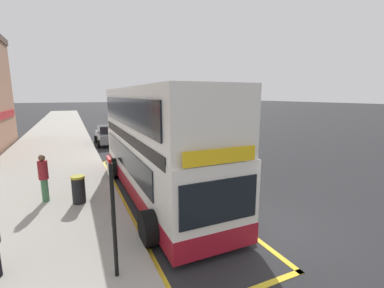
{
  "coord_description": "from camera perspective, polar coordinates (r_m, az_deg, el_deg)",
  "views": [
    {
      "loc": [
        -5.53,
        -5.95,
        4.11
      ],
      "look_at": [
        -1.21,
        3.41,
        2.18
      ],
      "focal_mm": 24.55,
      "sensor_mm": 36.0,
      "label": 1
    }
  ],
  "objects": [
    {
      "name": "parked_car_grey_across",
      "position": [
        23.32,
        -17.69,
        1.91
      ],
      "size": [
        2.09,
        4.2,
        1.62
      ],
      "rotation": [
        0.0,
        0.0,
        -0.04
      ],
      "color": "slate",
      "rests_on": "ground"
    },
    {
      "name": "bus_stop_sign",
      "position": [
        6.06,
        -16.86,
        -13.22
      ],
      "size": [
        0.09,
        0.51,
        2.66
      ],
      "color": "black",
      "rests_on": "pavement_near"
    },
    {
      "name": "parked_car_navy_far",
      "position": [
        56.11,
        -16.23,
        6.76
      ],
      "size": [
        2.09,
        4.2,
        1.62
      ],
      "rotation": [
        0.0,
        0.0,
        3.15
      ],
      "color": "navy",
      "rests_on": "ground"
    },
    {
      "name": "pavement_near",
      "position": [
        38.2,
        -26.88,
        3.35
      ],
      "size": [
        6.0,
        76.0,
        0.14
      ],
      "primitive_type": "cube",
      "color": "#A39E93",
      "rests_on": "ground"
    },
    {
      "name": "pedestrian_waiting_near_sign",
      "position": [
        11.32,
        -29.55,
        -6.09
      ],
      "size": [
        0.34,
        0.34,
        1.81
      ],
      "color": "#3F724C",
      "rests_on": "pavement_near"
    },
    {
      "name": "litter_bin",
      "position": [
        10.75,
        -23.42,
        -9.04
      ],
      "size": [
        0.49,
        0.49,
        1.03
      ],
      "color": "black",
      "rests_on": "pavement_near"
    },
    {
      "name": "ground_plane",
      "position": [
        38.57,
        -16.43,
        4.02
      ],
      "size": [
        260.0,
        260.0,
        0.0
      ],
      "primitive_type": "plane",
      "color": "#28282B"
    },
    {
      "name": "double_decker_bus",
      "position": [
        10.96,
        -8.04,
        -0.29
      ],
      "size": [
        3.14,
        10.51,
        4.4
      ],
      "color": "white",
      "rests_on": "ground"
    },
    {
      "name": "bus_bay_markings",
      "position": [
        11.58,
        -7.66,
        -10.27
      ],
      "size": [
        3.17,
        13.01,
        0.01
      ],
      "color": "yellow",
      "rests_on": "ground"
    },
    {
      "name": "parked_car_grey_behind",
      "position": [
        38.09,
        -11.9,
        5.35
      ],
      "size": [
        2.09,
        4.2,
        1.62
      ],
      "rotation": [
        0.0,
        0.0,
        -0.02
      ],
      "color": "slate",
      "rests_on": "ground"
    },
    {
      "name": "parked_car_teal_ahead",
      "position": [
        27.41,
        -6.36,
        3.56
      ],
      "size": [
        2.09,
        4.2,
        1.62
      ],
      "rotation": [
        0.0,
        0.0,
        0.04
      ],
      "color": "#196066",
      "rests_on": "ground"
    }
  ]
}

